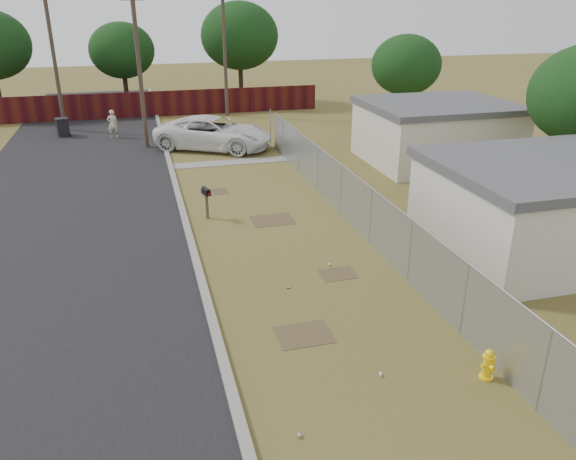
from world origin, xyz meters
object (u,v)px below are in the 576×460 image
object	(u,v)px
mailbox	(206,194)
pedestrian	(113,124)
trash_bin	(63,127)
pickup_truck	(214,133)
fire_hydrant	(488,364)

from	to	relation	value
mailbox	pedestrian	world-z (taller)	pedestrian
pedestrian	trash_bin	xyz separation A→B (m)	(-3.03, 1.23, -0.28)
mailbox	pickup_truck	xyz separation A→B (m)	(1.83, 10.77, -0.09)
fire_hydrant	mailbox	distance (m)	12.60
pedestrian	trash_bin	distance (m)	3.29
pickup_truck	trash_bin	xyz separation A→B (m)	(-8.62, 5.55, -0.33)
fire_hydrant	pedestrian	bearing A→B (deg)	107.79
pickup_truck	fire_hydrant	bearing A→B (deg)	-143.10
mailbox	pedestrian	bearing A→B (deg)	103.98
fire_hydrant	trash_bin	bearing A→B (deg)	112.55
mailbox	pickup_truck	bearing A→B (deg)	80.37
mailbox	trash_bin	bearing A→B (deg)	112.60
fire_hydrant	pedestrian	distance (m)	28.05
mailbox	trash_bin	world-z (taller)	mailbox
fire_hydrant	mailbox	world-z (taller)	mailbox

